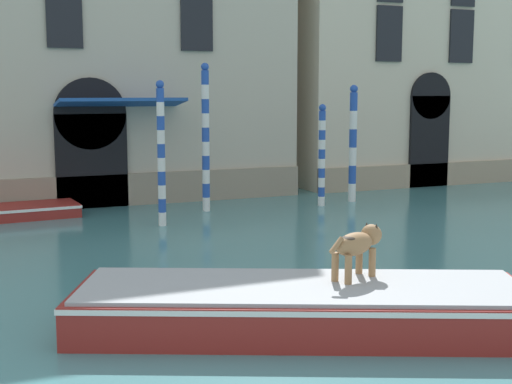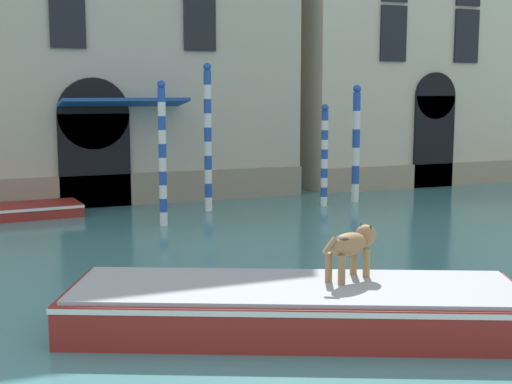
{
  "view_description": "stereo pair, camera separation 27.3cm",
  "coord_description": "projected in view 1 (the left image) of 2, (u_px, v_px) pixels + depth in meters",
  "views": [
    {
      "loc": [
        -1.6,
        -3.53,
        3.7
      ],
      "look_at": [
        5.27,
        12.6,
        1.2
      ],
      "focal_mm": 50.0,
      "sensor_mm": 36.0,
      "label": 1
    },
    {
      "loc": [
        -1.35,
        -3.63,
        3.7
      ],
      "look_at": [
        5.27,
        12.6,
        1.2
      ],
      "focal_mm": 50.0,
      "sensor_mm": 36.0,
      "label": 2
    }
  ],
  "objects": [
    {
      "name": "mooring_pole_2",
      "position": [
        353.0,
        143.0,
        23.73
      ],
      "size": [
        0.26,
        0.26,
        3.89
      ],
      "color": "white",
      "rests_on": "ground_plane"
    },
    {
      "name": "boat_foreground",
      "position": [
        302.0,
        306.0,
        11.06
      ],
      "size": [
        7.34,
        4.95,
        0.72
      ],
      "rotation": [
        0.0,
        0.0,
        -0.43
      ],
      "color": "maroon",
      "rests_on": "ground_plane"
    },
    {
      "name": "palazzo_right",
      "position": [
        415.0,
        29.0,
        30.11
      ],
      "size": [
        12.33,
        6.13,
        12.61
      ],
      "color": "beige",
      "rests_on": "ground_plane"
    },
    {
      "name": "mooring_pole_4",
      "position": [
        206.0,
        137.0,
        21.75
      ],
      "size": [
        0.24,
        0.24,
        4.53
      ],
      "color": "white",
      "rests_on": "ground_plane"
    },
    {
      "name": "mooring_pole_0",
      "position": [
        161.0,
        153.0,
        19.41
      ],
      "size": [
        0.22,
        0.22,
        3.98
      ],
      "color": "white",
      "rests_on": "ground_plane"
    },
    {
      "name": "palazzo_left",
      "position": [
        51.0,
        7.0,
        24.28
      ],
      "size": [
        15.86,
        7.4,
        13.06
      ],
      "color": "#BCB29E",
      "rests_on": "ground_plane"
    },
    {
      "name": "mooring_pole_5",
      "position": [
        322.0,
        155.0,
        22.85
      ],
      "size": [
        0.23,
        0.23,
        3.28
      ],
      "color": "white",
      "rests_on": "ground_plane"
    },
    {
      "name": "dog_on_deck",
      "position": [
        358.0,
        244.0,
        11.37
      ],
      "size": [
        1.19,
        0.7,
        0.84
      ],
      "rotation": [
        0.0,
        0.0,
        0.41
      ],
      "color": "#997047",
      "rests_on": "boat_foreground"
    }
  ]
}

